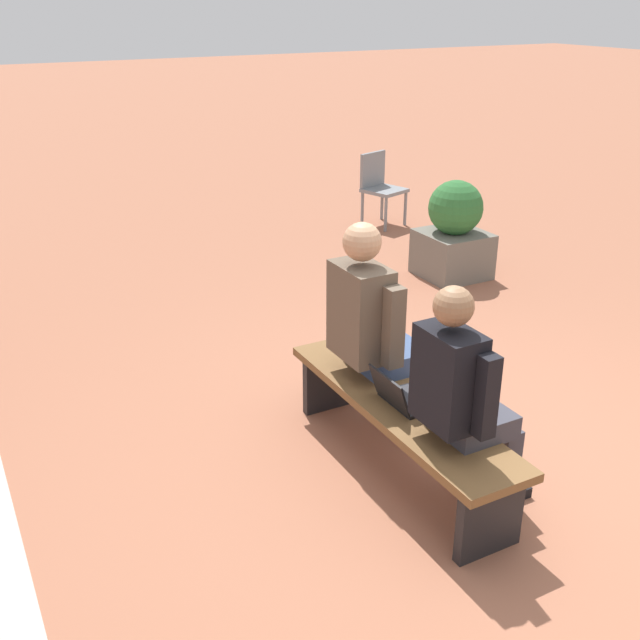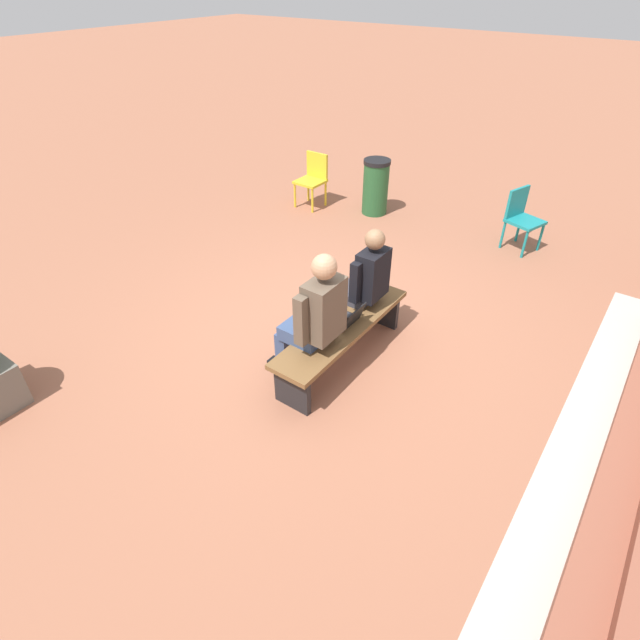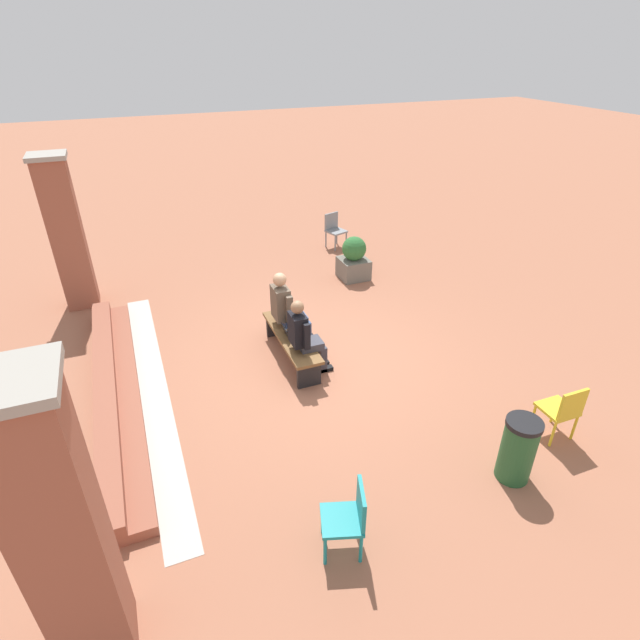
% 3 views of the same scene
% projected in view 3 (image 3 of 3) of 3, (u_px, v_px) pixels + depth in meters
% --- Properties ---
extents(ground_plane, '(60.00, 60.00, 0.00)m').
position_uv_depth(ground_plane, '(316.00, 360.00, 8.21)').
color(ground_plane, '#9E6047').
extents(concrete_strip, '(6.12, 0.40, 0.01)m').
position_uv_depth(concrete_strip, '(154.00, 389.00, 7.55)').
color(concrete_strip, '#B7B2A8').
rests_on(concrete_strip, ground).
extents(brick_steps, '(5.32, 0.60, 0.30)m').
position_uv_depth(brick_steps, '(114.00, 391.00, 7.31)').
color(brick_steps, '#93513D').
rests_on(brick_steps, ground).
extents(brick_pillar_left_of_steps, '(0.64, 0.64, 2.89)m').
position_uv_depth(brick_pillar_left_of_steps, '(63.00, 535.00, 3.69)').
color(brick_pillar_left_of_steps, '#93513D').
rests_on(brick_pillar_left_of_steps, ground).
extents(brick_pillar_right_of_steps, '(0.64, 0.64, 2.89)m').
position_uv_depth(brick_pillar_right_of_steps, '(67.00, 234.00, 9.21)').
color(brick_pillar_right_of_steps, '#93513D').
rests_on(brick_pillar_right_of_steps, ground).
extents(bench, '(1.80, 0.44, 0.45)m').
position_uv_depth(bench, '(291.00, 340.00, 8.09)').
color(bench, brown).
rests_on(bench, ground).
extents(person_student, '(0.51, 0.65, 1.29)m').
position_uv_depth(person_student, '(304.00, 335.00, 7.57)').
color(person_student, '#383842').
rests_on(person_student, ground).
extents(person_adult, '(0.57, 0.72, 1.39)m').
position_uv_depth(person_adult, '(287.00, 308.00, 8.22)').
color(person_adult, '#384C75').
rests_on(person_adult, ground).
extents(laptop, '(0.32, 0.29, 0.21)m').
position_uv_depth(laptop, '(291.00, 334.00, 7.98)').
color(laptop, black).
rests_on(laptop, bench).
extents(plastic_chair_by_pillar, '(0.53, 0.53, 0.84)m').
position_uv_depth(plastic_chair_by_pillar, '(350.00, 515.00, 5.00)').
color(plastic_chair_by_pillar, teal).
rests_on(plastic_chair_by_pillar, ground).
extents(plastic_chair_far_left, '(0.53, 0.53, 0.84)m').
position_uv_depth(plastic_chair_far_left, '(334.00, 228.00, 12.34)').
color(plastic_chair_far_left, gray).
rests_on(plastic_chair_far_left, ground).
extents(plastic_chair_near_bench_right, '(0.42, 0.42, 0.84)m').
position_uv_depth(plastic_chair_near_bench_right, '(563.00, 409.00, 6.41)').
color(plastic_chair_near_bench_right, gold).
rests_on(plastic_chair_near_bench_right, ground).
extents(planter, '(0.60, 0.60, 0.94)m').
position_uv_depth(planter, '(354.00, 259.00, 10.76)').
color(planter, '#6B665B').
rests_on(planter, ground).
extents(litter_bin, '(0.42, 0.42, 0.86)m').
position_uv_depth(litter_bin, '(518.00, 449.00, 5.86)').
color(litter_bin, '#23562D').
rests_on(litter_bin, ground).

